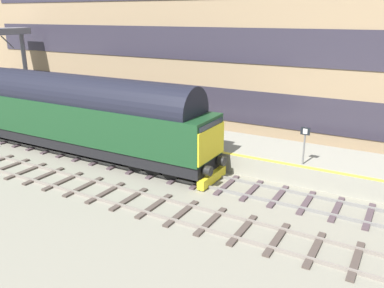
# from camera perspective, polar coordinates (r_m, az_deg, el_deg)

# --- Properties ---
(ground_plane) EXTENTS (140.00, 140.00, 0.00)m
(ground_plane) POSITION_cam_1_polar(r_m,az_deg,el_deg) (21.33, -4.43, -3.89)
(ground_plane) COLOR gray
(ground_plane) RESTS_ON ground
(track_main) EXTENTS (2.50, 60.00, 0.15)m
(track_main) POSITION_cam_1_polar(r_m,az_deg,el_deg) (21.31, -4.43, -3.75)
(track_main) COLOR slate
(track_main) RESTS_ON ground
(track_adjacent_west) EXTENTS (2.50, 60.00, 0.15)m
(track_adjacent_west) POSITION_cam_1_polar(r_m,az_deg,el_deg) (18.71, -10.56, -7.21)
(track_adjacent_west) COLOR gray
(track_adjacent_west) RESTS_ON ground
(station_platform) EXTENTS (4.00, 44.00, 1.01)m
(station_platform) POSITION_cam_1_polar(r_m,az_deg,el_deg) (24.04, 0.31, -0.02)
(station_platform) COLOR gray
(station_platform) RESTS_ON ground
(station_building) EXTENTS (4.23, 42.36, 11.66)m
(station_building) POSITION_cam_1_polar(r_m,az_deg,el_deg) (29.46, 2.72, 13.87)
(station_building) COLOR #987E5E
(station_building) RESTS_ON ground
(diesel_locomotive) EXTENTS (2.74, 20.04, 4.68)m
(diesel_locomotive) POSITION_cam_1_polar(r_m,az_deg,el_deg) (24.94, -17.82, 4.52)
(diesel_locomotive) COLOR black
(diesel_locomotive) RESTS_ON ground
(platform_number_sign) EXTENTS (0.10, 0.44, 1.84)m
(platform_number_sign) POSITION_cam_1_polar(r_m,az_deg,el_deg) (19.78, 15.68, 0.57)
(platform_number_sign) COLOR slate
(platform_number_sign) RESTS_ON station_platform
(waiting_passenger) EXTENTS (0.45, 0.48, 1.64)m
(waiting_passenger) POSITION_cam_1_polar(r_m,az_deg,el_deg) (24.87, -4.00, 4.12)
(waiting_passenger) COLOR #2B3740
(waiting_passenger) RESTS_ON station_platform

